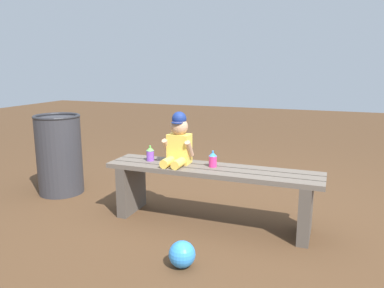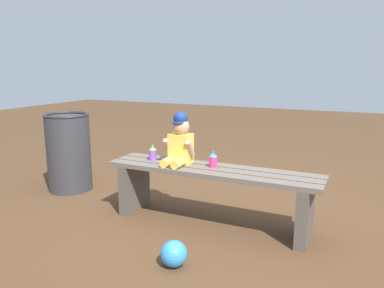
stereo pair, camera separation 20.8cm
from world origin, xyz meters
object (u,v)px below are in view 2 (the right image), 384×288
(park_bench, at_px, (211,186))
(sippy_cup_right, at_px, (213,160))
(child_figure, at_px, (180,141))
(trash_bin, at_px, (69,152))
(sippy_cup_left, at_px, (153,153))
(toy_ball, at_px, (174,254))

(park_bench, distance_m, sippy_cup_right, 0.20)
(child_figure, bearing_deg, trash_bin, 173.32)
(sippy_cup_left, bearing_deg, sippy_cup_right, 0.00)
(park_bench, bearing_deg, trash_bin, 173.77)
(sippy_cup_left, relative_size, trash_bin, 0.17)
(park_bench, relative_size, sippy_cup_left, 13.07)
(sippy_cup_left, xyz_separation_m, sippy_cup_right, (0.52, 0.00, 0.00))
(park_bench, relative_size, trash_bin, 2.17)
(sippy_cup_left, bearing_deg, child_figure, -1.29)
(park_bench, xyz_separation_m, child_figure, (-0.28, 0.02, 0.32))
(child_figure, bearing_deg, sippy_cup_left, 178.71)
(park_bench, xyz_separation_m, sippy_cup_right, (-0.00, 0.03, 0.20))
(park_bench, bearing_deg, sippy_cup_right, 97.30)
(park_bench, distance_m, sippy_cup_left, 0.56)
(park_bench, height_order, trash_bin, trash_bin)
(park_bench, distance_m, toy_ball, 0.71)
(park_bench, xyz_separation_m, toy_ball, (0.04, -0.68, -0.22))
(park_bench, xyz_separation_m, sippy_cup_left, (-0.52, 0.03, 0.20))
(park_bench, bearing_deg, child_figure, 175.88)
(toy_ball, bearing_deg, sippy_cup_right, 93.13)
(sippy_cup_right, bearing_deg, park_bench, -82.70)
(trash_bin, bearing_deg, sippy_cup_right, -5.31)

